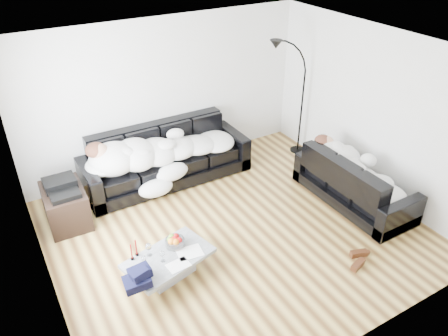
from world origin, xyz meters
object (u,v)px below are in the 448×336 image
candle_right (136,248)px  sofa_right (355,180)px  av_cabinet (66,206)px  floor_lamp (302,103)px  stereo (61,186)px  candle_left (131,252)px  coffee_table (169,266)px  wine_glass_c (163,256)px  sleeper_right (357,167)px  sofa_back (166,156)px  shoes (358,259)px  wine_glass_b (144,261)px  fruit_bowl (175,241)px  wine_glass_a (149,250)px  sleeper_back (167,147)px

candle_right → sofa_right: bearing=-3.2°
av_cabinet → floor_lamp: (4.32, 0.01, 0.69)m
stereo → candle_left: bearing=-74.8°
coffee_table → wine_glass_c: 0.25m
candle_left → sleeper_right: bearing=-2.5°
sofa_back → floor_lamp: (2.56, -0.33, 0.52)m
sofa_back → wine_glass_c: (-1.00, -2.14, -0.07)m
coffee_table → shoes: (2.25, -1.04, -0.11)m
sofa_right → candle_left: bearing=87.5°
sofa_right → stereo: sofa_right is taller
coffee_table → candle_left: 0.52m
candle_right → av_cabinet: bearing=108.5°
av_cabinet → stereo: bearing=0.0°
candle_left → candle_right: (0.08, 0.04, 0.00)m
coffee_table → av_cabinet: bearing=115.5°
sleeper_right → coffee_table: size_ratio=1.57×
sofa_right → av_cabinet: bearing=66.5°
sofa_back → shoes: (1.34, -3.14, -0.41)m
coffee_table → stereo: size_ratio=2.43×
av_cabinet → stereo: size_ratio=1.87×
coffee_table → floor_lamp: (3.47, 1.77, 0.82)m
sleeper_right → candle_right: bearing=86.8°
wine_glass_c → stereo: 1.97m
sofa_back → coffee_table: (-0.91, -2.10, -0.30)m
sofa_back → stereo: sofa_back is taller
sofa_right → coffee_table: (-3.17, -0.02, -0.24)m
wine_glass_b → shoes: wine_glass_b is taller
sofa_back → coffee_table: bearing=-113.4°
sofa_back → floor_lamp: bearing=-7.3°
sleeper_right → candle_right: (-3.49, 0.20, -0.20)m
floor_lamp → sofa_right: bearing=-93.7°
sleeper_right → fruit_bowl: size_ratio=6.75×
sofa_back → wine_glass_c: sofa_back is taller
sleeper_right → wine_glass_b: bearing=90.5°
sleeper_right → floor_lamp: (0.30, 1.75, 0.35)m
candle_left → shoes: 2.94m
fruit_bowl → shoes: (2.09, -1.19, -0.34)m
wine_glass_a → shoes: 2.74m
sleeper_back → shoes: 3.42m
av_cabinet → wine_glass_a: bearing=-66.2°
sofa_back → wine_glass_b: bearing=-120.2°
sofa_right → av_cabinet: size_ratio=2.39×
fruit_bowl → stereo: 1.92m
sofa_back → fruit_bowl: bearing=-110.9°
wine_glass_a → wine_glass_b: (-0.12, -0.15, -0.02)m
wine_glass_c → sofa_right: bearing=1.1°
sofa_right → stereo: 4.38m
stereo → floor_lamp: bearing=-0.3°
candle_right → sleeper_right: bearing=-3.2°
shoes → sofa_back: bearing=108.8°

